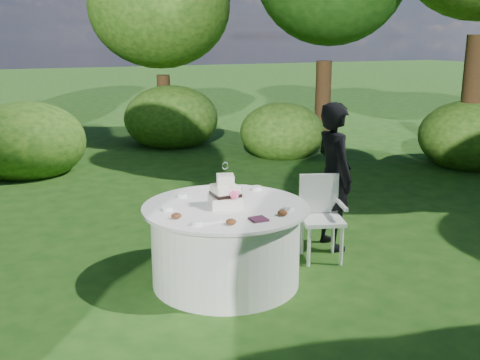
% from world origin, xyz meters
% --- Properties ---
extents(ground, '(80.00, 80.00, 0.00)m').
position_xyz_m(ground, '(0.00, 0.00, 0.00)').
color(ground, '#173D10').
rests_on(ground, ground).
extents(napkins, '(0.14, 0.14, 0.02)m').
position_xyz_m(napkins, '(0.09, -0.52, 0.78)').
color(napkins, '#441D33').
rests_on(napkins, table).
extents(feather_plume, '(0.48, 0.07, 0.01)m').
position_xyz_m(feather_plume, '(-0.30, -0.42, 0.78)').
color(feather_plume, white).
rests_on(feather_plume, table).
extents(guest, '(0.44, 0.63, 1.63)m').
position_xyz_m(guest, '(1.46, 0.38, 0.81)').
color(guest, black).
rests_on(guest, ground).
extents(table, '(1.56, 1.56, 0.77)m').
position_xyz_m(table, '(0.00, 0.00, 0.39)').
color(table, white).
rests_on(table, ground).
extents(cake, '(0.35, 0.35, 0.42)m').
position_xyz_m(cake, '(-0.00, -0.01, 0.88)').
color(cake, silver).
rests_on(cake, table).
extents(chair, '(0.54, 0.54, 0.89)m').
position_xyz_m(chair, '(1.16, 0.16, 0.52)').
color(chair, white).
rests_on(chair, ground).
extents(votives, '(1.15, 0.95, 0.04)m').
position_xyz_m(votives, '(-0.05, 0.02, 0.79)').
color(votives, white).
rests_on(votives, table).
extents(petal_cups, '(0.97, 1.03, 0.05)m').
position_xyz_m(petal_cups, '(-0.02, -0.19, 0.79)').
color(petal_cups, '#562D16').
rests_on(petal_cups, table).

